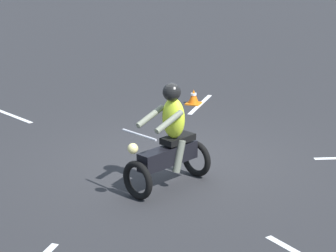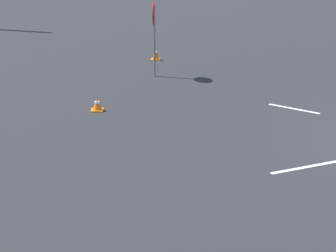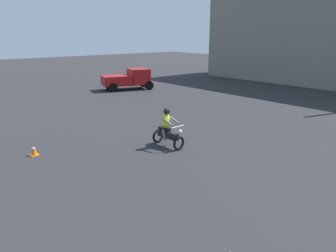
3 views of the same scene
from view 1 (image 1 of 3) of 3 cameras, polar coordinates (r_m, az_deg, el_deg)
name	(u,v)px [view 1 (image 1 of 3)]	position (r m, az deg, el deg)	size (l,w,h in m)	color
ground_plane	(177,161)	(11.36, 0.76, -3.08)	(120.00, 120.00, 0.00)	#28282B
motorcycle_rider_foreground	(170,143)	(10.06, 0.14, -1.45)	(1.53, 1.13, 1.66)	black
traffic_cone_near_right	(194,97)	(14.86, 2.25, 2.53)	(0.32, 0.32, 0.34)	orange
lane_stripe_w	(200,104)	(14.88, 2.83, 1.91)	(0.10, 1.73, 0.01)	silver
lane_stripe_sw	(13,116)	(14.36, -13.36, 0.88)	(0.10, 1.43, 0.01)	silver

